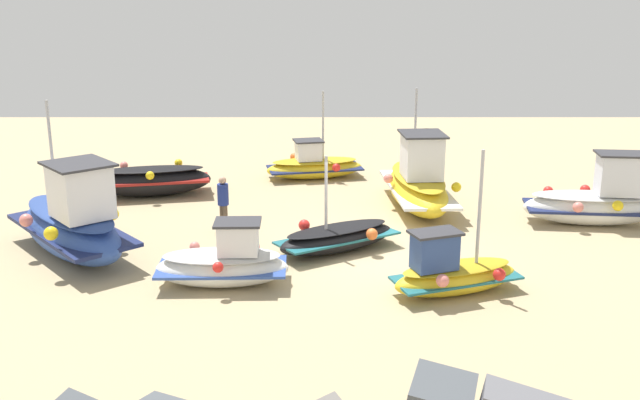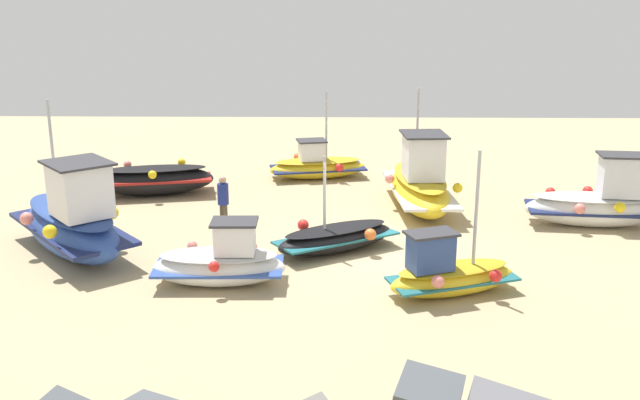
% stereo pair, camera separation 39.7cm
% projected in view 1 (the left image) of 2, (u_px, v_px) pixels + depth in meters
% --- Properties ---
extents(ground_plane, '(44.12, 44.12, 0.00)m').
position_uv_depth(ground_plane, '(369.00, 251.00, 19.43)').
color(ground_plane, tan).
extents(fishing_boat_0, '(2.30, 5.14, 3.78)m').
position_uv_depth(fishing_boat_0, '(418.00, 183.00, 23.20)').
color(fishing_boat_0, gold).
rests_on(fishing_boat_0, ground_plane).
extents(fishing_boat_1, '(4.30, 2.53, 1.14)m').
position_uv_depth(fishing_boat_1, '(151.00, 180.00, 24.71)').
color(fishing_boat_1, black).
rests_on(fishing_boat_1, ground_plane).
extents(fishing_boat_2, '(3.19, 1.77, 1.59)m').
position_uv_depth(fishing_boat_2, '(224.00, 264.00, 17.09)').
color(fishing_boat_2, white).
rests_on(fishing_boat_2, ground_plane).
extents(fishing_boat_3, '(4.51, 4.88, 4.03)m').
position_uv_depth(fishing_boat_3, '(73.00, 223.00, 18.88)').
color(fishing_boat_3, '#2D4C9E').
rests_on(fishing_boat_3, ground_plane).
extents(fishing_boat_4, '(4.05, 2.01, 2.22)m').
position_uv_depth(fishing_boat_4, '(595.00, 201.00, 21.56)').
color(fishing_boat_4, white).
rests_on(fishing_boat_4, ground_plane).
extents(fishing_boat_5, '(3.28, 2.04, 3.37)m').
position_uv_depth(fishing_boat_5, '(453.00, 273.00, 16.58)').
color(fishing_boat_5, gold).
rests_on(fishing_boat_5, ground_plane).
extents(fishing_boat_6, '(3.61, 2.86, 2.68)m').
position_uv_depth(fishing_boat_6, '(337.00, 237.00, 19.38)').
color(fishing_boat_6, black).
rests_on(fishing_boat_6, ground_plane).
extents(fishing_boat_7, '(3.84, 2.14, 3.27)m').
position_uv_depth(fishing_boat_7, '(314.00, 166.00, 27.08)').
color(fishing_boat_7, gold).
rests_on(fishing_boat_7, ground_plane).
extents(person_walking, '(0.32, 0.32, 1.69)m').
position_uv_depth(person_walking, '(223.00, 201.00, 20.64)').
color(person_walking, brown).
rests_on(person_walking, ground_plane).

